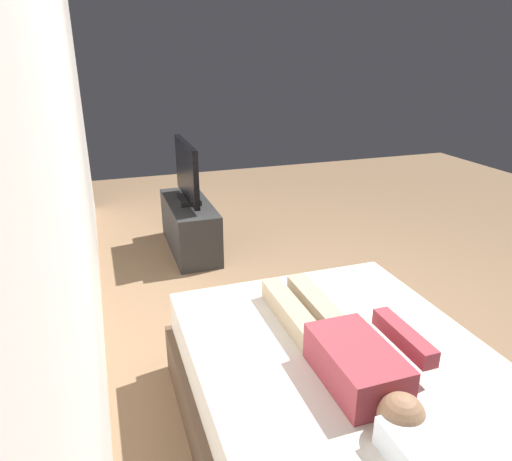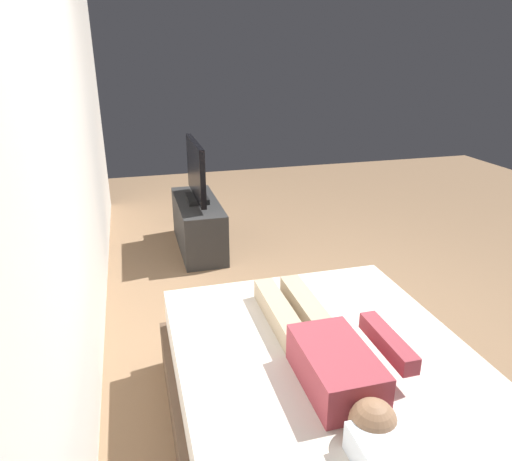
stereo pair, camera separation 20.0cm
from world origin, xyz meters
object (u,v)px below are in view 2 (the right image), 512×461
Objects in this scene: tv_stand at (198,225)px; bed at (333,416)px; person at (326,351)px; tv at (196,173)px; remote at (388,333)px.

bed is at bearing -175.51° from tv_stand.
bed is 1.56× the size of person.
person is 1.15× the size of tv_stand.
tv_stand is 1.25× the size of tv.
person is at bearing 55.36° from bed.
bed reaches higher than tv_stand.
tv_stand is at bearing 12.54° from remote.
person reaches higher than remote.
tv is at bearing 3.68° from person.
bed is at bearing -175.51° from tv.
remote is 0.17× the size of tv.
remote is 2.70m from tv_stand.
bed is 2.24× the size of tv.
tv_stand is (2.77, 0.18, -0.37)m from person.
person is at bearing 110.47° from remote.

